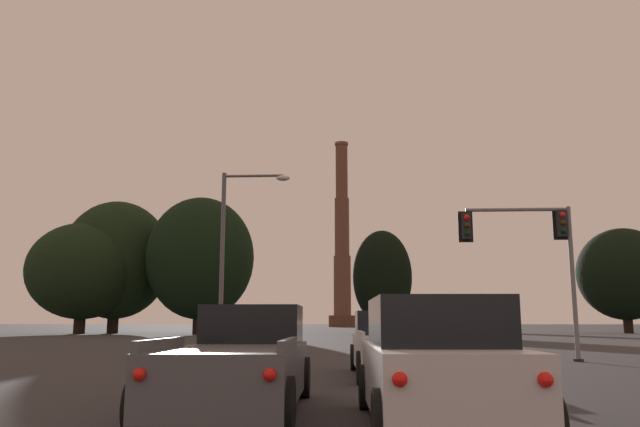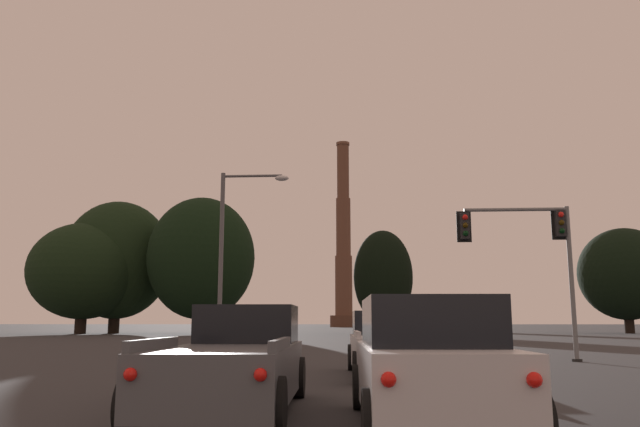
{
  "view_description": "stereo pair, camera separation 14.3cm",
  "coord_description": "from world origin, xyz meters",
  "views": [
    {
      "loc": [
        -1.2,
        0.05,
        1.52
      ],
      "look_at": [
        -3.75,
        45.51,
        9.38
      ],
      "focal_mm": 35.0,
      "sensor_mm": 36.0,
      "label": 1
    },
    {
      "loc": [
        -1.05,
        0.06,
        1.52
      ],
      "look_at": [
        -3.75,
        45.51,
        9.38
      ],
      "focal_mm": 35.0,
      "sensor_mm": 36.0,
      "label": 2
    }
  ],
  "objects": [
    {
      "name": "pickup_truck_left_lane_second",
      "position": [
        -3.17,
        11.02,
        0.8
      ],
      "size": [
        2.32,
        5.55,
        1.82
      ],
      "rotation": [
        0.0,
        0.0,
        0.03
      ],
      "color": "#4C4F54",
      "rests_on": "ground_plane"
    },
    {
      "name": "pickup_truck_center_lane_front",
      "position": [
        -0.2,
        18.15,
        0.8
      ],
      "size": [
        2.39,
        5.58,
        1.82
      ],
      "rotation": [
        0.0,
        0.0,
        0.04
      ],
      "color": "silver",
      "rests_on": "ground_plane"
    },
    {
      "name": "suv_center_lane_second",
      "position": [
        -0.03,
        9.49,
        0.9
      ],
      "size": [
        2.26,
        4.96,
        1.86
      ],
      "rotation": [
        0.0,
        0.0,
        0.03
      ],
      "color": "silver",
      "rests_on": "ground_plane"
    },
    {
      "name": "traffic_light_overhead_right",
      "position": [
        5.82,
        24.74,
        4.53
      ],
      "size": [
        4.49,
        0.5,
        5.97
      ],
      "color": "slate",
      "rests_on": "ground_plane"
    },
    {
      "name": "street_lamp",
      "position": [
        -6.71,
        27.92,
        5.1
      ],
      "size": [
        3.16,
        0.36,
        8.28
      ],
      "color": "#56565B",
      "rests_on": "ground_plane"
    },
    {
      "name": "smokestack",
      "position": [
        -4.5,
        160.28,
        18.96
      ],
      "size": [
        7.03,
        7.03,
        48.3
      ],
      "color": "#523427",
      "rests_on": "ground_plane"
    },
    {
      "name": "treeline_center_right",
      "position": [
        -19.75,
        73.7,
        8.98
      ],
      "size": [
        12.85,
        11.57,
        16.31
      ],
      "color": "black",
      "rests_on": "ground_plane"
    },
    {
      "name": "treeline_far_right",
      "position": [
        2.09,
        76.01,
        6.8
      ],
      "size": [
        7.16,
        6.44,
        12.46
      ],
      "color": "black",
      "rests_on": "ground_plane"
    },
    {
      "name": "treeline_center_left",
      "position": [
        32.53,
        80.41,
        7.35
      ],
      "size": [
        11.42,
        10.28,
        13.12
      ],
      "color": "black",
      "rests_on": "ground_plane"
    },
    {
      "name": "treeline_left_mid",
      "position": [
        -34.33,
        74.25,
        7.54
      ],
      "size": [
        13.51,
        12.16,
        13.41
      ],
      "color": "black",
      "rests_on": "ground_plane"
    },
    {
      "name": "treeline_right_mid",
      "position": [
        -31.39,
        77.19,
        9.16
      ],
      "size": [
        13.63,
        12.27,
        16.61
      ],
      "color": "black",
      "rests_on": "ground_plane"
    }
  ]
}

